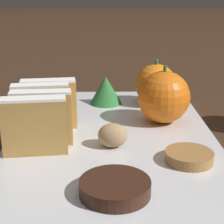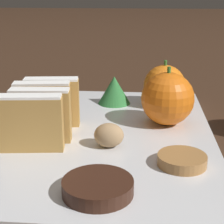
{
  "view_description": "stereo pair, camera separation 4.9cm",
  "coord_description": "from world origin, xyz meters",
  "px_view_note": "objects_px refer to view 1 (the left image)",
  "views": [
    {
      "loc": [
        -0.01,
        -0.46,
        0.2
      ],
      "look_at": [
        0.0,
        0.0,
        0.04
      ],
      "focal_mm": 60.0,
      "sensor_mm": 36.0,
      "label": 1
    },
    {
      "loc": [
        0.04,
        -0.46,
        0.2
      ],
      "look_at": [
        0.0,
        0.0,
        0.04
      ],
      "focal_mm": 60.0,
      "sensor_mm": 36.0,
      "label": 2
    }
  ],
  "objects_px": {
    "orange_near": "(156,84)",
    "chocolate_cookie": "(118,187)",
    "walnut": "(109,135)",
    "orange_far": "(164,97)"
  },
  "relations": [
    {
      "from": "orange_near",
      "to": "chocolate_cookie",
      "type": "relative_size",
      "value": 1.1
    },
    {
      "from": "orange_near",
      "to": "walnut",
      "type": "distance_m",
      "value": 0.19
    },
    {
      "from": "walnut",
      "to": "chocolate_cookie",
      "type": "distance_m",
      "value": 0.11
    },
    {
      "from": "walnut",
      "to": "chocolate_cookie",
      "type": "height_order",
      "value": "walnut"
    },
    {
      "from": "orange_near",
      "to": "walnut",
      "type": "relative_size",
      "value": 2.07
    },
    {
      "from": "orange_near",
      "to": "chocolate_cookie",
      "type": "bearing_deg",
      "value": -104.21
    },
    {
      "from": "orange_far",
      "to": "walnut",
      "type": "relative_size",
      "value": 2.27
    },
    {
      "from": "orange_near",
      "to": "orange_far",
      "type": "relative_size",
      "value": 0.91
    },
    {
      "from": "orange_near",
      "to": "orange_far",
      "type": "distance_m",
      "value": 0.09
    },
    {
      "from": "orange_near",
      "to": "walnut",
      "type": "bearing_deg",
      "value": -114.44
    }
  ]
}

